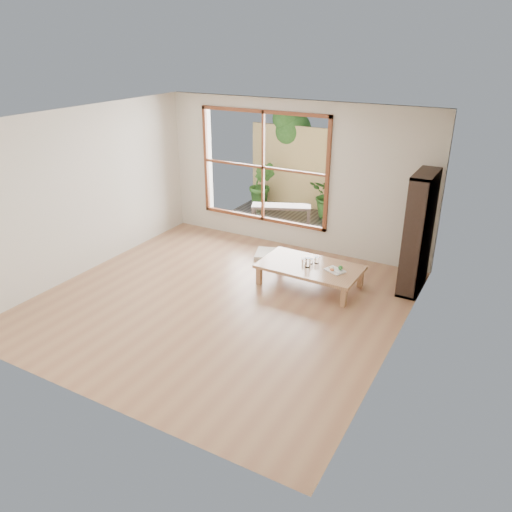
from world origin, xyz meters
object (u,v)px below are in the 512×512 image
Objects in this scene: low_table at (310,268)px; bookshelf at (418,233)px; garden_bench at (281,208)px; food_tray at (336,270)px.

low_table is 0.86× the size of bookshelf.
garden_bench is at bearing 152.24° from bookshelf.
garden_bench is (-2.03, 2.27, -0.01)m from food_tray.
food_tray is (-0.99, -0.67, -0.55)m from bookshelf.
bookshelf is 3.46m from garden_bench.
garden_bench is (-1.62, 2.27, 0.05)m from low_table.
bookshelf reaches higher than food_tray.
food_tray is at bearing 2.12° from low_table.
bookshelf is at bearing -50.87° from garden_bench.
low_table is at bearing -77.66° from garden_bench.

